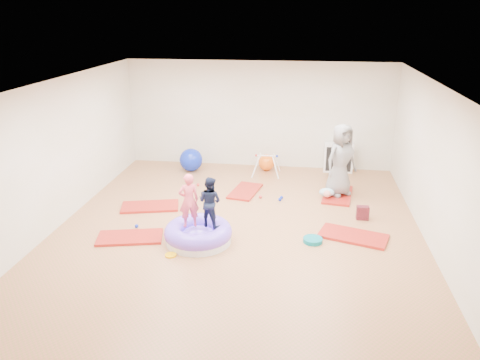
# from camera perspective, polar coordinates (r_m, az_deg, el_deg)

# --- Properties ---
(room) EXTENTS (7.01, 8.01, 2.81)m
(room) POSITION_cam_1_polar(r_m,az_deg,el_deg) (8.63, -0.27, 2.45)
(room) COLOR #AF6749
(room) RESTS_ON ground
(gym_mat_front_left) EXTENTS (1.29, 0.84, 0.05)m
(gym_mat_front_left) POSITION_cam_1_polar(r_m,az_deg,el_deg) (9.00, -13.27, -6.82)
(gym_mat_front_left) COLOR red
(gym_mat_front_left) RESTS_ON ground
(gym_mat_mid_left) EXTENTS (1.32, 0.88, 0.05)m
(gym_mat_mid_left) POSITION_cam_1_polar(r_m,az_deg,el_deg) (10.26, -10.91, -3.18)
(gym_mat_mid_left) COLOR red
(gym_mat_mid_left) RESTS_ON ground
(gym_mat_center_back) EXTENTS (0.75, 1.19, 0.05)m
(gym_mat_center_back) POSITION_cam_1_polar(r_m,az_deg,el_deg) (10.92, 0.62, -1.36)
(gym_mat_center_back) COLOR red
(gym_mat_center_back) RESTS_ON ground
(gym_mat_right) EXTENTS (1.36, 0.97, 0.05)m
(gym_mat_right) POSITION_cam_1_polar(r_m,az_deg,el_deg) (9.05, 13.63, -6.65)
(gym_mat_right) COLOR red
(gym_mat_right) RESTS_ON ground
(gym_mat_rear_right) EXTENTS (0.78, 1.29, 0.05)m
(gym_mat_rear_right) POSITION_cam_1_polar(r_m,az_deg,el_deg) (10.93, 11.80, -1.77)
(gym_mat_rear_right) COLOR red
(gym_mat_rear_right) RESTS_ON ground
(inflatable_cushion) EXTENTS (1.24, 1.24, 0.39)m
(inflatable_cushion) POSITION_cam_1_polar(r_m,az_deg,el_deg) (8.63, -5.11, -6.57)
(inflatable_cushion) COLOR white
(inflatable_cushion) RESTS_ON ground
(child_pink) EXTENTS (0.43, 0.37, 1.01)m
(child_pink) POSITION_cam_1_polar(r_m,az_deg,el_deg) (8.36, -6.28, -2.18)
(child_pink) COLOR #F35265
(child_pink) RESTS_ON inflatable_cushion
(child_navy) EXTENTS (0.55, 0.50, 0.93)m
(child_navy) POSITION_cam_1_polar(r_m,az_deg,el_deg) (8.37, -3.71, -2.35)
(child_navy) COLOR #131A34
(child_navy) RESTS_ON inflatable_cushion
(adult_caregiver) EXTENTS (0.94, 0.90, 1.63)m
(adult_caregiver) POSITION_cam_1_polar(r_m,az_deg,el_deg) (10.65, 12.19, 2.40)
(adult_caregiver) COLOR slate
(adult_caregiver) RESTS_ON gym_mat_rear_right
(infant) EXTENTS (0.34, 0.35, 0.20)m
(infant) POSITION_cam_1_polar(r_m,az_deg,el_deg) (10.65, 10.55, -1.53)
(infant) COLOR #9FD0E3
(infant) RESTS_ON gym_mat_rear_right
(ball_pit_balls) EXTENTS (2.80, 2.55, 0.07)m
(ball_pit_balls) POSITION_cam_1_polar(r_m,az_deg,el_deg) (10.31, -1.95, -2.63)
(ball_pit_balls) COLOR #0E26B7
(ball_pit_balls) RESTS_ON ground
(exercise_ball_blue) EXTENTS (0.60, 0.60, 0.60)m
(exercise_ball_blue) POSITION_cam_1_polar(r_m,az_deg,el_deg) (12.36, -5.99, 2.46)
(exercise_ball_blue) COLOR #0E26B7
(exercise_ball_blue) RESTS_ON ground
(exercise_ball_orange) EXTENTS (0.43, 0.43, 0.43)m
(exercise_ball_orange) POSITION_cam_1_polar(r_m,az_deg,el_deg) (12.37, 3.26, 2.14)
(exercise_ball_orange) COLOR orange
(exercise_ball_orange) RESTS_ON ground
(infant_play_gym) EXTENTS (0.71, 0.67, 0.54)m
(infant_play_gym) POSITION_cam_1_polar(r_m,az_deg,el_deg) (11.94, 3.24, 2.22)
(infant_play_gym) COLOR white
(infant_play_gym) RESTS_ON ground
(cube_shelf) EXTENTS (0.75, 0.37, 0.75)m
(cube_shelf) POSITION_cam_1_polar(r_m,az_deg,el_deg) (12.51, 11.89, 2.70)
(cube_shelf) COLOR white
(cube_shelf) RESTS_ON ground
(balance_disc) EXTENTS (0.36, 0.36, 0.08)m
(balance_disc) POSITION_cam_1_polar(r_m,az_deg,el_deg) (8.73, 8.86, -7.25)
(balance_disc) COLOR #066D7B
(balance_disc) RESTS_ON ground
(backpack) EXTENTS (0.25, 0.16, 0.28)m
(backpack) POSITION_cam_1_polar(r_m,az_deg,el_deg) (9.81, 14.72, -3.89)
(backpack) COLOR maroon
(backpack) RESTS_ON ground
(yellow_toy) EXTENTS (0.20, 0.20, 0.03)m
(yellow_toy) POSITION_cam_1_polar(r_m,az_deg,el_deg) (8.27, -8.44, -9.05)
(yellow_toy) COLOR #FFB800
(yellow_toy) RESTS_ON ground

